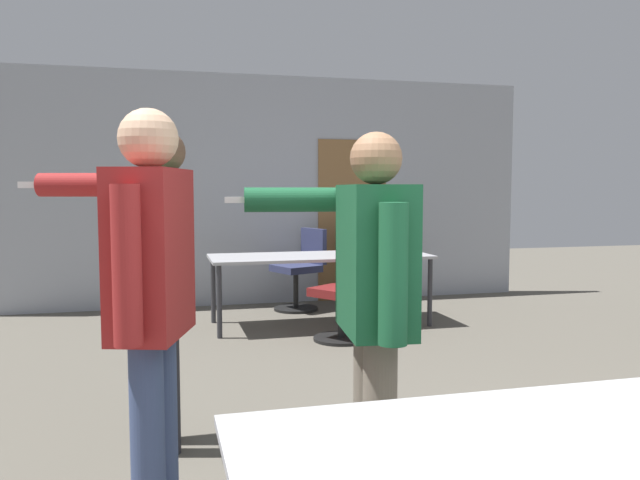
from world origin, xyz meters
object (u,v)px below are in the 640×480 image
object	(u,v)px
office_chair_far_left	(369,269)
office_chair_far_right	(346,294)
person_near_casual	(148,284)
office_chair_near_pushed	(301,271)
drink_cup	(349,250)
person_far_watching	(163,256)
person_right_polo	(372,289)

from	to	relation	value
office_chair_far_left	office_chair_far_right	world-z (taller)	office_chair_far_left
person_near_casual	office_chair_far_right	distance (m)	3.59
office_chair_near_pushed	office_chair_far_left	world-z (taller)	office_chair_near_pushed
drink_cup	office_chair_far_left	bearing A→B (deg)	61.26
office_chair_far_left	drink_cup	distance (m)	1.24
person_near_casual	office_chair_near_pushed	xyz separation A→B (m)	(1.65, 4.61, -0.60)
person_far_watching	office_chair_near_pushed	xyz separation A→B (m)	(1.59, 3.70, -0.61)
person_far_watching	office_chair_far_left	distance (m)	4.58
person_right_polo	office_chair_near_pushed	world-z (taller)	person_right_polo
person_right_polo	office_chair_far_right	size ratio (longest dim) A/B	1.81
person_right_polo	person_far_watching	size ratio (longest dim) A/B	0.96
person_far_watching	person_right_polo	bearing A→B (deg)	-137.11
person_near_casual	office_chair_far_left	bearing A→B (deg)	-11.17
office_chair_far_left	drink_cup	bearing A→B (deg)	43.88
person_far_watching	drink_cup	size ratio (longest dim) A/B	17.38
person_far_watching	drink_cup	xyz separation A→B (m)	(1.90, 2.76, -0.28)
person_near_casual	drink_cup	world-z (taller)	person_near_casual
person_far_watching	drink_cup	bearing A→B (deg)	-34.82
person_near_casual	office_chair_far_right	world-z (taller)	person_near_casual
person_right_polo	drink_cup	world-z (taller)	person_right_polo
person_right_polo	person_near_casual	distance (m)	0.93
office_chair_far_left	person_far_watching	bearing A→B (deg)	39.61
office_chair_near_pushed	drink_cup	xyz separation A→B (m)	(0.31, -0.93, 0.33)
office_chair_far_right	drink_cup	distance (m)	0.73
office_chair_near_pushed	office_chair_far_right	xyz separation A→B (m)	(0.09, -1.53, -0.02)
person_right_polo	office_chair_near_pushed	xyz separation A→B (m)	(0.72, 4.62, -0.54)
person_near_casual	office_chair_far_left	distance (m)	5.39
person_right_polo	person_far_watching	distance (m)	1.28
drink_cup	office_chair_near_pushed	bearing A→B (deg)	108.36
drink_cup	person_right_polo	bearing A→B (deg)	-105.55
office_chair_far_left	drink_cup	xyz separation A→B (m)	(-0.57, -1.04, 0.35)
person_near_casual	office_chair_far_left	size ratio (longest dim) A/B	1.86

